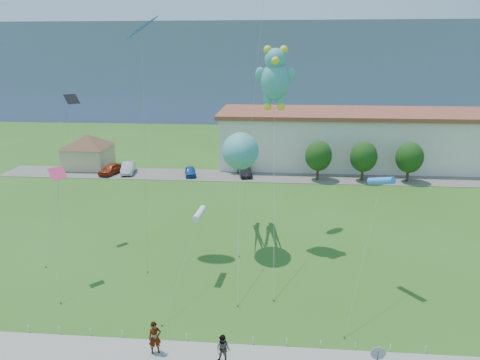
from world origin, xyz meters
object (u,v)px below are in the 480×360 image
at_px(stop_sign, 378,357).
at_px(parked_car_blue, 190,171).
at_px(octopus_kite, 241,155).
at_px(parked_car_red, 111,169).
at_px(parked_car_black, 244,170).
at_px(pedestrian_left, 155,338).
at_px(pavilion, 88,148).
at_px(teddy_bear_kite, 275,77).
at_px(pedestrian_right, 223,350).
at_px(parked_car_silver, 128,168).
at_px(warehouse, 417,138).

relative_size(stop_sign, parked_car_blue, 0.69).
height_order(parked_car_blue, octopus_kite, octopus_kite).
xyz_separation_m(parked_car_red, octopus_kite, (20.46, -21.85, 7.55)).
height_order(stop_sign, parked_car_black, stop_sign).
bearing_deg(parked_car_red, stop_sign, -37.01).
bearing_deg(pedestrian_left, parked_car_black, 61.19).
relative_size(pavilion, teddy_bear_kite, 0.53).
distance_m(stop_sign, pedestrian_right, 8.17).
bearing_deg(pavilion, parked_car_silver, -22.30).
bearing_deg(warehouse, parked_car_blue, -164.36).
bearing_deg(pedestrian_left, pavilion, 92.68).
bearing_deg(pedestrian_left, stop_sign, -32.69).
bearing_deg(parked_car_black, parked_car_blue, 172.82).
bearing_deg(parked_car_blue, teddy_bear_kite, -74.74).
height_order(pedestrian_right, parked_car_black, pedestrian_right).
bearing_deg(parked_car_black, pedestrian_right, -99.81).
height_order(pavilion, octopus_kite, octopus_kite).
height_order(pedestrian_left, parked_car_black, pedestrian_left).
xyz_separation_m(parked_car_blue, parked_car_black, (7.63, 0.67, 0.12)).
bearing_deg(parked_car_silver, parked_car_blue, -14.53).
relative_size(parked_car_blue, teddy_bear_kite, 0.21).
bearing_deg(stop_sign, pedestrian_left, 172.46).
bearing_deg(parked_car_silver, pedestrian_right, -75.25).
distance_m(octopus_kite, teddy_bear_kite, 7.14).
relative_size(pavilion, pedestrian_left, 4.62).
height_order(stop_sign, pedestrian_right, stop_sign).
distance_m(pavilion, parked_car_red, 6.37).
bearing_deg(pedestrian_left, warehouse, 33.35).
bearing_deg(parked_car_silver, warehouse, 0.73).
xyz_separation_m(pavilion, stop_sign, (33.50, -42.21, -1.15)).
height_order(parked_car_silver, teddy_bear_kite, teddy_bear_kite).
bearing_deg(pavilion, parked_car_blue, -12.01).
distance_m(parked_car_silver, teddy_bear_kite, 33.08).
bearing_deg(octopus_kite, parked_car_blue, 112.19).
bearing_deg(pedestrian_left, pedestrian_right, -33.34).
distance_m(pavilion, pedestrian_right, 48.45).
xyz_separation_m(warehouse, parked_car_red, (-45.25, -9.62, -3.33)).
relative_size(warehouse, parked_car_black, 13.62).
bearing_deg(stop_sign, parked_car_silver, 123.96).
relative_size(stop_sign, parked_car_red, 0.58).
relative_size(pavilion, parked_car_silver, 1.97).
relative_size(pedestrian_right, parked_car_silver, 0.38).
xyz_separation_m(pedestrian_left, parked_car_red, (-16.69, 36.99, -0.30)).
distance_m(parked_car_black, teddy_bear_kite, 26.04).
xyz_separation_m(warehouse, pedestrian_right, (-24.56, -47.19, -3.14)).
bearing_deg(teddy_bear_kite, parked_car_blue, 119.27).
bearing_deg(octopus_kite, parked_car_silver, 128.85).
bearing_deg(parked_car_red, parked_car_blue, 17.11).
relative_size(parked_car_red, parked_car_black, 0.97).
bearing_deg(parked_car_silver, pedestrian_left, -80.02).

